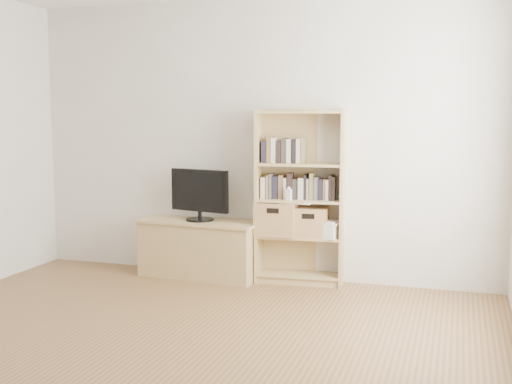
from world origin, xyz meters
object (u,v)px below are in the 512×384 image
at_px(basket_left, 277,218).
at_px(laptop, 297,201).
at_px(television, 200,195).
at_px(baby_monitor, 289,195).
at_px(bookshelf, 300,197).
at_px(tv_stand, 200,250).
at_px(basket_right, 310,222).

distance_m(basket_left, laptop, 0.25).
distance_m(television, laptop, 0.93).
distance_m(baby_monitor, basket_left, 0.28).
xyz_separation_m(bookshelf, laptop, (-0.02, -0.03, -0.04)).
xyz_separation_m(television, baby_monitor, (0.87, -0.02, 0.04)).
bearing_deg(bookshelf, basket_left, -178.81).
height_order(bookshelf, baby_monitor, bookshelf).
bearing_deg(television, bookshelf, 15.78).
bearing_deg(baby_monitor, basket_left, 164.00).
bearing_deg(television, laptop, 14.26).
bearing_deg(basket_left, television, -178.87).
height_order(television, baby_monitor, television).
bearing_deg(bookshelf, laptop, -132.52).
distance_m(tv_stand, baby_monitor, 1.04).
bearing_deg(bookshelf, baby_monitor, -135.00).
bearing_deg(basket_left, bookshelf, 3.94).
xyz_separation_m(television, basket_left, (0.74, 0.05, -0.19)).
relative_size(basket_left, laptop, 1.23).
bearing_deg(laptop, bookshelf, 54.31).
bearing_deg(bookshelf, basket_right, -2.60).
xyz_separation_m(baby_monitor, basket_right, (0.18, 0.10, -0.25)).
distance_m(tv_stand, basket_right, 1.10).
height_order(tv_stand, bookshelf, bookshelf).
distance_m(bookshelf, laptop, 0.05).
height_order(baby_monitor, basket_left, baby_monitor).
bearing_deg(bookshelf, television, 179.00).
relative_size(baby_monitor, laptop, 0.33).
distance_m(tv_stand, laptop, 1.06).
height_order(baby_monitor, laptop, baby_monitor).
distance_m(television, basket_right, 1.07).
bearing_deg(basket_left, baby_monitor, -31.41).
xyz_separation_m(bookshelf, baby_monitor, (-0.08, -0.10, 0.03)).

